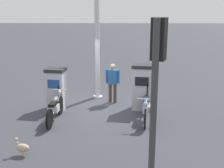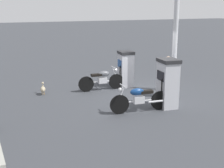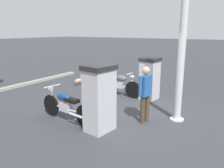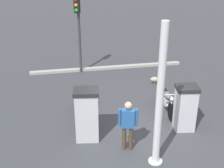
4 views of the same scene
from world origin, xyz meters
The scene contains 10 objects.
ground_plane centered at (0.00, 0.00, 0.00)m, with size 120.00×120.00×0.00m, color #383A3F.
fuel_pump_near centered at (0.10, -1.60, 0.79)m, with size 0.71×0.78×1.56m.
fuel_pump_far centered at (0.10, 1.60, 0.87)m, with size 0.73×0.84×1.72m.
motorcycle_near_pump centered at (1.31, -1.42, 0.47)m, with size 1.99×0.56×0.96m.
motorcycle_far_pump centered at (1.24, 1.65, 0.48)m, with size 2.11×0.59×0.96m.
attendant_person centered at (-0.66, 0.49, 0.91)m, with size 0.27×0.58×1.59m.
wandering_duck centered at (3.73, -1.78, 0.23)m, with size 0.28×0.48×0.49m.
roadside_traffic_light centered at (5.67, 1.35, 2.46)m, with size 0.40×0.30×3.59m.
canopy_support_pole centered at (-1.40, -0.16, 1.94)m, with size 0.40×0.40×4.03m.
road_edge_kerb centered at (5.89, 0.00, 0.06)m, with size 0.29×7.52×0.12m.
Camera 4 is at (-8.01, 2.30, 5.60)m, focal length 48.80 mm.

